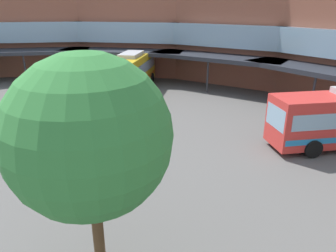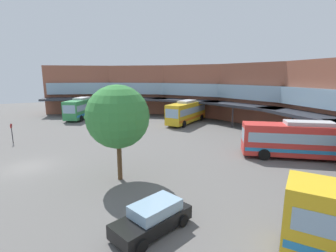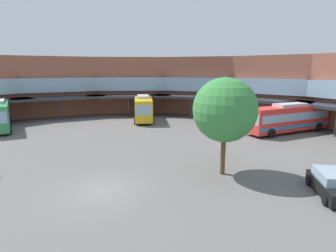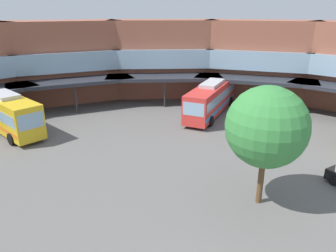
# 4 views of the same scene
# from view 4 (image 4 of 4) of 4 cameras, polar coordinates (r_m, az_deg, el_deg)

# --- Properties ---
(station_building) EXTENTS (77.35, 37.72, 10.03)m
(station_building) POSITION_cam_4_polar(r_m,az_deg,el_deg) (33.70, -7.75, 8.94)
(station_building) COLOR #93543F
(station_building) RESTS_ON ground
(bus_1) EXTENTS (7.93, 10.28, 3.89)m
(bus_1) POSITION_cam_4_polar(r_m,az_deg,el_deg) (34.96, -26.55, 2.18)
(bus_1) COLOR gold
(bus_1) RESTS_ON ground
(bus_3) EXTENTS (9.38, 11.16, 3.73)m
(bus_3) POSITION_cam_4_polar(r_m,az_deg,el_deg) (37.08, 7.69, 4.96)
(bus_3) COLOR red
(bus_3) RESTS_ON ground
(plaza_tree) EXTENTS (4.81, 4.81, 7.43)m
(plaza_tree) POSITION_cam_4_polar(r_m,az_deg,el_deg) (19.43, 17.01, -0.19)
(plaza_tree) COLOR brown
(plaza_tree) RESTS_ON ground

